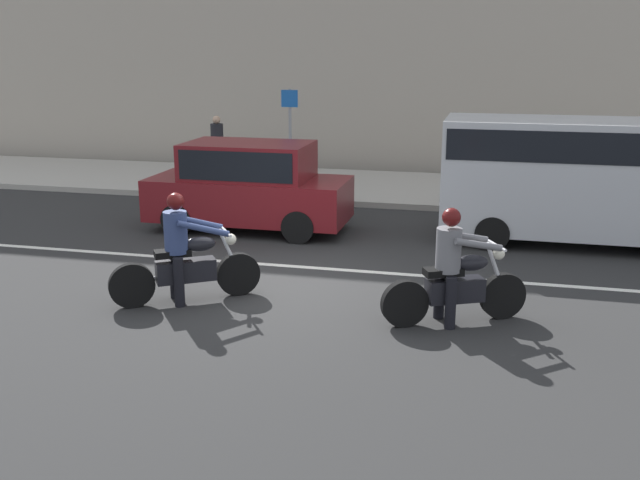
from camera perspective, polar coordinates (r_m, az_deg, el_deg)
ground_plane at (r=11.74m, az=-2.89°, el=-3.36°), size 80.00×80.00×0.00m
sidewalk_slab at (r=19.29m, az=3.90°, el=4.14°), size 40.00×4.40×0.14m
lane_marking_stripe at (r=12.55m, az=-1.48°, el=-2.10°), size 18.00×0.14×0.01m
motorcycle_with_rider_denim_blue at (r=10.90m, az=-10.54°, el=-1.38°), size 1.93×1.35×1.65m
motorcycle_with_rider_gray at (r=10.06m, az=10.45°, el=-2.82°), size 1.92×1.08×1.61m
parked_van_silver at (r=14.61m, az=19.91°, el=4.95°), size 5.18×1.96×2.35m
parked_hatchback_maroon at (r=14.94m, az=-5.58°, el=4.29°), size 4.04×1.76×1.80m
street_sign_post at (r=19.42m, az=-2.36°, el=8.89°), size 0.44×0.08×2.45m
pedestrian_bystander at (r=19.91m, az=-8.02°, el=7.53°), size 0.34×0.34×1.73m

